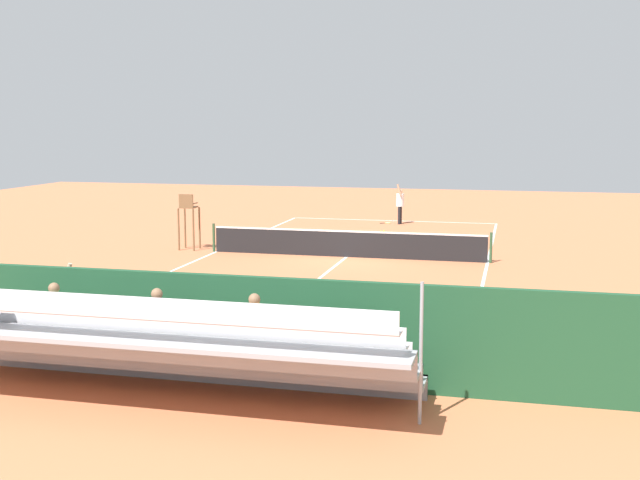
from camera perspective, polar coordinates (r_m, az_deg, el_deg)
The scene contains 13 objects.
ground_plane at distance 28.97m, azimuth 1.90°, elevation -1.22°, with size 60.00×60.00×0.00m, color #CC7047.
court_line_markings at distance 29.00m, azimuth 1.91°, elevation -1.20°, with size 10.10×22.20×0.01m.
tennis_net at distance 28.89m, azimuth 1.90°, elevation -0.24°, with size 10.30×0.10×1.07m.
backdrop_wall at distance 15.62m, azimuth -8.86°, elevation -5.97°, with size 18.00×0.16×2.00m, color #1E4C2D.
bleacher_stand at distance 14.49m, azimuth -11.06°, elevation -7.42°, with size 9.06×2.40×2.48m.
umpire_chair at distance 30.85m, azimuth -9.35°, elevation 1.73°, with size 0.67×0.67×2.14m.
courtside_bench at distance 15.48m, azimuth 4.19°, elevation -7.72°, with size 1.80×0.40×0.93m.
equipment_bag at distance 15.95m, azimuth -3.52°, elevation -8.65°, with size 0.90×0.36×0.36m, color #334C8C.
tennis_player at distance 38.34m, azimuth 5.71°, elevation 2.65°, with size 0.39×0.54×1.93m.
tennis_racket at distance 38.68m, azimuth 4.80°, elevation 1.22°, with size 0.56×0.46×0.03m.
tennis_ball_near at distance 35.74m, azimuth 4.57°, elevation 0.66°, with size 0.07×0.07×0.07m, color #CCDB33.
tennis_ball_far at distance 35.58m, azimuth 4.34°, elevation 0.63°, with size 0.07×0.07×0.07m, color #CCDB33.
line_judge at distance 17.58m, azimuth -17.73°, elevation -4.60°, with size 0.41×0.55×1.93m.
Camera 1 is at (-5.90, 27.94, 4.86)m, focal length 44.99 mm.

